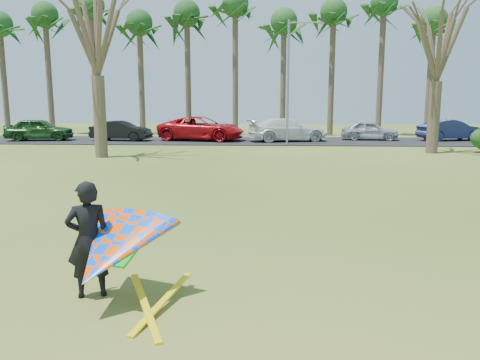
# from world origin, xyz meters

# --- Properties ---
(ground) EXTENTS (100.00, 100.00, 0.00)m
(ground) POSITION_xyz_m (0.00, 0.00, 0.00)
(ground) COLOR #205211
(ground) RESTS_ON ground
(parking_strip) EXTENTS (46.00, 7.00, 0.06)m
(parking_strip) POSITION_xyz_m (0.00, 25.00, 0.03)
(parking_strip) COLOR black
(parking_strip) RESTS_ON ground
(palm_1) EXTENTS (4.84, 4.84, 11.54)m
(palm_1) POSITION_xyz_m (-18.00, 31.00, 9.85)
(palm_1) COLOR #48372B
(palm_1) RESTS_ON ground
(palm_2) EXTENTS (4.84, 4.84, 12.24)m
(palm_2) POSITION_xyz_m (-14.00, 31.00, 10.52)
(palm_2) COLOR #4D3B2E
(palm_2) RESTS_ON ground
(palm_3) EXTENTS (4.84, 4.84, 10.84)m
(palm_3) POSITION_xyz_m (-10.00, 31.00, 9.17)
(palm_3) COLOR #4C3C2D
(palm_3) RESTS_ON ground
(palm_4) EXTENTS (4.84, 4.84, 11.54)m
(palm_4) POSITION_xyz_m (-6.00, 31.00, 9.85)
(palm_4) COLOR #463A2A
(palm_4) RESTS_ON ground
(palm_5) EXTENTS (4.84, 4.84, 12.24)m
(palm_5) POSITION_xyz_m (-2.00, 31.00, 10.52)
(palm_5) COLOR brown
(palm_5) RESTS_ON ground
(palm_6) EXTENTS (4.84, 4.84, 10.84)m
(palm_6) POSITION_xyz_m (2.00, 31.00, 9.17)
(palm_6) COLOR #483C2B
(palm_6) RESTS_ON ground
(palm_7) EXTENTS (4.84, 4.84, 11.54)m
(palm_7) POSITION_xyz_m (6.00, 31.00, 9.85)
(palm_7) COLOR brown
(palm_7) RESTS_ON ground
(palm_8) EXTENTS (4.84, 4.84, 12.24)m
(palm_8) POSITION_xyz_m (10.00, 31.00, 10.52)
(palm_8) COLOR brown
(palm_8) RESTS_ON ground
(palm_9) EXTENTS (4.84, 4.84, 10.84)m
(palm_9) POSITION_xyz_m (14.00, 31.00, 9.17)
(palm_9) COLOR #4C3C2E
(palm_9) RESTS_ON ground
(bare_tree_left) EXTENTS (6.60, 6.60, 9.70)m
(bare_tree_left) POSITION_xyz_m (-8.00, 15.00, 6.92)
(bare_tree_left) COLOR brown
(bare_tree_left) RESTS_ON ground
(bare_tree_right) EXTENTS (6.27, 6.27, 9.21)m
(bare_tree_right) POSITION_xyz_m (10.00, 18.00, 6.57)
(bare_tree_right) COLOR #473B2B
(bare_tree_right) RESTS_ON ground
(streetlight) EXTENTS (2.28, 0.18, 8.00)m
(streetlight) POSITION_xyz_m (2.16, 22.00, 4.46)
(streetlight) COLOR gray
(streetlight) RESTS_ON ground
(car_0) EXTENTS (4.93, 2.63, 1.60)m
(car_0) POSITION_xyz_m (-15.81, 24.18, 0.86)
(car_0) COLOR #1A411A
(car_0) RESTS_ON parking_strip
(car_1) EXTENTS (4.45, 1.95, 1.42)m
(car_1) POSITION_xyz_m (-9.86, 24.37, 0.77)
(car_1) COLOR black
(car_1) RESTS_ON parking_strip
(car_2) EXTENTS (6.62, 3.97, 1.72)m
(car_2) POSITION_xyz_m (-4.07, 24.86, 0.92)
(car_2) COLOR #AC0D13
(car_2) RESTS_ON parking_strip
(car_3) EXTENTS (5.98, 3.57, 1.62)m
(car_3) POSITION_xyz_m (2.12, 24.55, 0.87)
(car_3) COLOR white
(car_3) RESTS_ON parking_strip
(car_4) EXTENTS (4.29, 2.14, 1.41)m
(car_4) POSITION_xyz_m (8.22, 25.94, 0.76)
(car_4) COLOR #A4AAB2
(car_4) RESTS_ON parking_strip
(car_5) EXTENTS (4.83, 2.62, 1.51)m
(car_5) POSITION_xyz_m (13.94, 25.74, 0.82)
(car_5) COLOR #19214B
(car_5) RESTS_ON parking_strip
(kite_flyer) EXTENTS (2.13, 2.39, 2.02)m
(kite_flyer) POSITION_xyz_m (-1.67, -2.50, 0.85)
(kite_flyer) COLOR black
(kite_flyer) RESTS_ON ground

